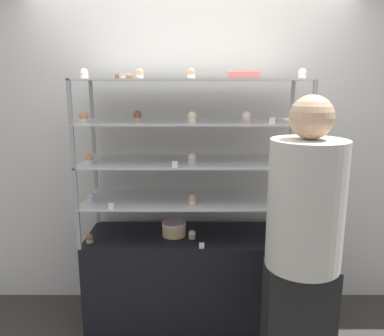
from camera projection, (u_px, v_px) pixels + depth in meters
ground_plane at (192, 322)px, 2.95m from camera, size 20.00×20.00×0.00m
back_wall at (192, 151)px, 3.08m from camera, size 8.00×0.05×2.60m
display_base at (192, 279)px, 2.87m from camera, size 1.55×0.54×0.74m
display_riser_lower at (192, 200)px, 2.74m from camera, size 1.55×0.54×0.28m
display_riser_middle at (192, 162)px, 2.68m from camera, size 1.55×0.54×0.28m
display_riser_upper at (192, 123)px, 2.62m from camera, size 1.55×0.54×0.28m
display_riser_top at (192, 81)px, 2.55m from camera, size 1.55×0.54×0.28m
layer_cake_centerpiece at (174, 229)px, 2.77m from camera, size 0.18×0.18×0.10m
sheet_cake_frosted at (243, 75)px, 2.58m from camera, size 0.21×0.17×0.06m
cupcake_0 at (90, 238)px, 2.65m from camera, size 0.05×0.05×0.06m
cupcake_1 at (192, 235)px, 2.71m from camera, size 0.05×0.05×0.06m
cupcake_2 at (294, 235)px, 2.70m from camera, size 0.05×0.05×0.06m
price_tag_0 at (202, 246)px, 2.55m from camera, size 0.04×0.00×0.04m
cupcake_3 at (91, 197)px, 2.65m from camera, size 0.05×0.05×0.07m
cupcake_4 at (192, 199)px, 2.60m from camera, size 0.05×0.05×0.07m
cupcake_5 at (294, 196)px, 2.68m from camera, size 0.05×0.05×0.07m
price_tag_1 at (111, 206)px, 2.49m from camera, size 0.04×0.00×0.04m
cupcake_6 at (89, 159)px, 2.57m from camera, size 0.06×0.06×0.07m
cupcake_7 at (192, 158)px, 2.57m from camera, size 0.06×0.06×0.07m
cupcake_8 at (294, 158)px, 2.60m from camera, size 0.06×0.06×0.07m
price_tag_2 at (175, 164)px, 2.42m from camera, size 0.04×0.00×0.04m
cupcake_9 at (84, 117)px, 2.47m from camera, size 0.06×0.06×0.07m
cupcake_10 at (138, 116)px, 2.55m from camera, size 0.06×0.06×0.07m
cupcake_11 at (192, 117)px, 2.48m from camera, size 0.06×0.06×0.07m
cupcake_12 at (246, 117)px, 2.48m from camera, size 0.06×0.06×0.07m
cupcake_13 at (298, 116)px, 2.56m from camera, size 0.06×0.06×0.07m
price_tag_3 at (272, 121)px, 2.36m from camera, size 0.04×0.00×0.04m
cupcake_14 at (84, 74)px, 2.47m from camera, size 0.05×0.05×0.07m
cupcake_15 at (140, 74)px, 2.46m from camera, size 0.05×0.05×0.07m
cupcake_16 at (191, 74)px, 2.40m from camera, size 0.05×0.05×0.07m
cupcake_17 at (302, 74)px, 2.47m from camera, size 0.05×0.05×0.07m
price_tag_4 at (122, 75)px, 2.30m from camera, size 0.04×0.00×0.04m
donut_glazed at (124, 76)px, 2.62m from camera, size 0.13×0.13×0.04m
customer_figure at (303, 245)px, 2.10m from camera, size 0.42×0.42×1.78m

